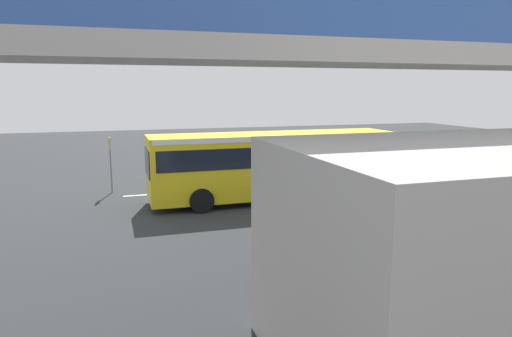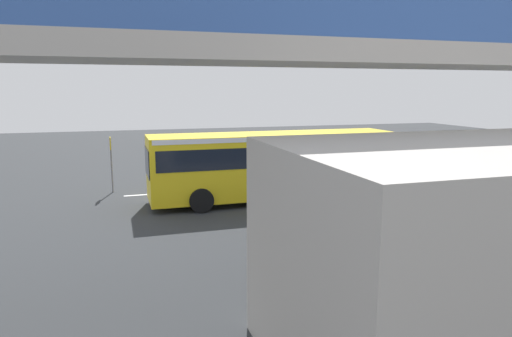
# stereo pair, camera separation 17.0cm
# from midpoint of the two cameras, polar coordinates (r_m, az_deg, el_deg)

# --- Properties ---
(ground) EXTENTS (80.00, 80.00, 0.00)m
(ground) POSITION_cam_midpoint_polar(r_m,az_deg,el_deg) (22.45, 2.36, -3.43)
(ground) COLOR #2D3033
(city_bus) EXTENTS (11.54, 2.85, 3.15)m
(city_bus) POSITION_cam_midpoint_polar(r_m,az_deg,el_deg) (21.34, 2.46, 1.03)
(city_bus) COLOR yellow
(city_bus) RESTS_ON ground
(parked_van) EXTENTS (4.80, 2.17, 2.05)m
(parked_van) POSITION_cam_midpoint_polar(r_m,az_deg,el_deg) (20.06, 20.51, -2.20)
(parked_van) COLOR #B7BCC6
(parked_van) RESTS_ON ground
(traffic_sign) EXTENTS (0.08, 0.60, 2.80)m
(traffic_sign) POSITION_cam_midpoint_polar(r_m,az_deg,el_deg) (23.98, -17.43, 1.57)
(traffic_sign) COLOR slate
(traffic_sign) RESTS_ON ground
(lane_dash_leftmost) EXTENTS (2.00, 0.20, 0.01)m
(lane_dash_leftmost) POSITION_cam_midpoint_polar(r_m,az_deg,el_deg) (26.82, 13.01, -1.48)
(lane_dash_leftmost) COLOR silver
(lane_dash_leftmost) RESTS_ON ground
(lane_dash_left) EXTENTS (2.00, 0.20, 0.01)m
(lane_dash_left) POSITION_cam_midpoint_polar(r_m,az_deg,el_deg) (25.08, 5.06, -2.05)
(lane_dash_left) COLOR silver
(lane_dash_left) RESTS_ON ground
(lane_dash_centre) EXTENTS (2.00, 0.20, 0.01)m
(lane_dash_centre) POSITION_cam_midpoint_polar(r_m,az_deg,el_deg) (23.88, -3.88, -2.63)
(lane_dash_centre) COLOR silver
(lane_dash_centre) RESTS_ON ground
(lane_dash_right) EXTENTS (2.00, 0.20, 0.01)m
(lane_dash_right) POSITION_cam_midpoint_polar(r_m,az_deg,el_deg) (23.32, -13.50, -3.19)
(lane_dash_right) COLOR silver
(lane_dash_right) RESTS_ON ground
(pedestrian_overpass) EXTENTS (27.24, 2.60, 7.31)m
(pedestrian_overpass) POSITION_cam_midpoint_polar(r_m,az_deg,el_deg) (12.41, 19.33, 10.72)
(pedestrian_overpass) COLOR #B2ADA5
(pedestrian_overpass) RESTS_ON ground
(station_building) EXTENTS (9.00, 5.04, 4.20)m
(station_building) POSITION_cam_midpoint_polar(r_m,az_deg,el_deg) (10.05, 29.75, -9.15)
(station_building) COLOR #B2ADA5
(station_building) RESTS_ON ground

